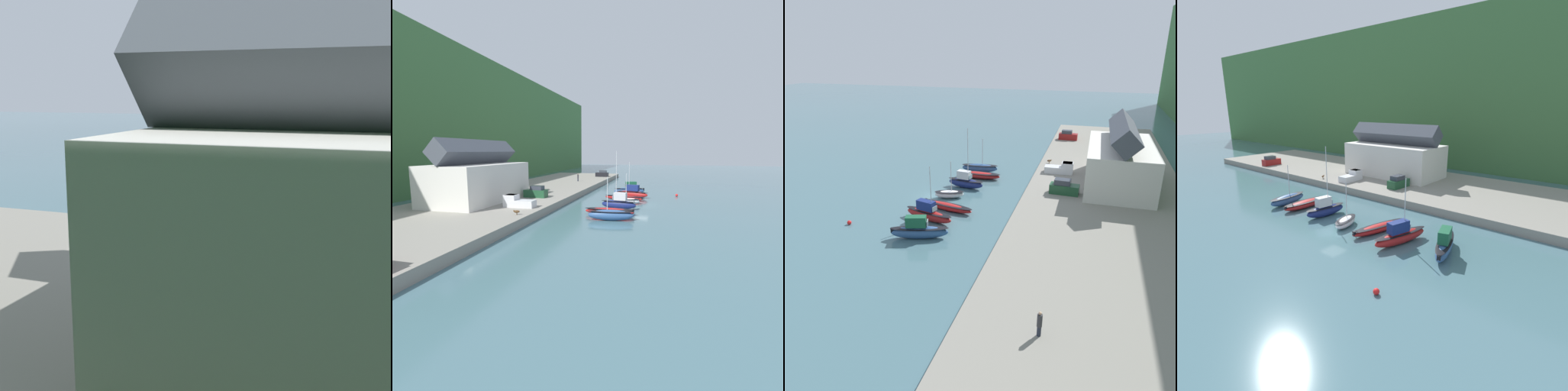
% 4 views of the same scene
% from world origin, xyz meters
% --- Properties ---
extents(ground_plane, '(320.00, 320.00, 0.00)m').
position_xyz_m(ground_plane, '(0.00, 0.00, 0.00)').
color(ground_plane, '#476B75').
extents(quay_promenade, '(115.68, 23.08, 1.22)m').
position_xyz_m(quay_promenade, '(0.00, 24.92, 0.61)').
color(quay_promenade, gray).
rests_on(quay_promenade, ground_plane).
extents(moored_boat_2, '(2.34, 6.23, 9.74)m').
position_xyz_m(moored_boat_2, '(-5.14, 3.34, 1.06)').
color(moored_boat_2, navy).
rests_on(moored_boat_2, ground_plane).
extents(moored_boat_3, '(2.91, 4.72, 5.71)m').
position_xyz_m(moored_boat_3, '(-0.22, 2.45, 0.62)').
color(moored_boat_3, white).
rests_on(moored_boat_3, ground_plane).
extents(moored_boat_4, '(3.22, 8.15, 0.98)m').
position_xyz_m(moored_boat_4, '(4.21, 3.84, 0.53)').
color(moored_boat_4, red).
rests_on(moored_boat_4, ground_plane).
extents(moored_boat_5, '(3.22, 7.38, 7.48)m').
position_xyz_m(moored_boat_5, '(8.13, 2.73, 1.01)').
color(moored_boat_5, red).
rests_on(moored_boat_5, ground_plane).
extents(moored_boat_6, '(3.51, 7.09, 2.85)m').
position_xyz_m(moored_boat_6, '(13.09, 3.73, 1.05)').
color(moored_boat_6, '#33568E').
rests_on(moored_boat_6, ground_plane).
extents(parked_car_2, '(2.01, 4.28, 2.16)m').
position_xyz_m(parked_car_2, '(-3.79, 19.04, 2.13)').
color(parked_car_2, '#1E4C2D').
rests_on(parked_car_2, quay_promenade).
extents(mooring_buoy_0, '(0.55, 0.55, 0.55)m').
position_xyz_m(mooring_buoy_0, '(12.25, -6.50, 0.28)').
color(mooring_buoy_0, red).
rests_on(mooring_buoy_0, ground_plane).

